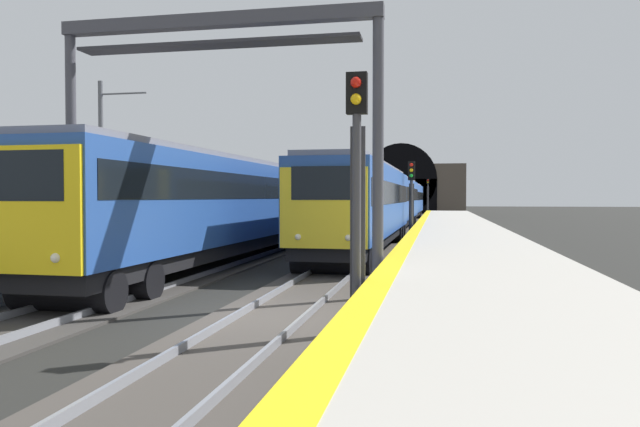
{
  "coord_description": "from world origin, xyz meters",
  "views": [
    {
      "loc": [
        -12.13,
        -3.39,
        2.59
      ],
      "look_at": [
        10.0,
        1.0,
        1.97
      ],
      "focal_mm": 33.53,
      "sensor_mm": 36.0,
      "label": 1
    }
  ],
  "objects_px": {
    "train_main_approaching": "(394,201)",
    "railway_signal_mid": "(411,193)",
    "train_adjacent_platform": "(289,201)",
    "railway_signal_near": "(357,182)",
    "overhead_signal_gantry": "(216,84)",
    "catenary_mast_near": "(102,165)",
    "railway_signal_far": "(428,194)"
  },
  "relations": [
    {
      "from": "railway_signal_near",
      "to": "overhead_signal_gantry",
      "type": "distance_m",
      "value": 6.49
    },
    {
      "from": "train_adjacent_platform",
      "to": "railway_signal_near",
      "type": "distance_m",
      "value": 22.01
    },
    {
      "from": "railway_signal_mid",
      "to": "train_main_approaching",
      "type": "bearing_deg",
      "value": -171.51
    },
    {
      "from": "train_main_approaching",
      "to": "train_adjacent_platform",
      "type": "height_order",
      "value": "train_adjacent_platform"
    },
    {
      "from": "train_main_approaching",
      "to": "railway_signal_mid",
      "type": "distance_m",
      "value": 13.07
    },
    {
      "from": "train_main_approaching",
      "to": "catenary_mast_near",
      "type": "distance_m",
      "value": 24.55
    },
    {
      "from": "train_main_approaching",
      "to": "railway_signal_mid",
      "type": "relative_size",
      "value": 12.42
    },
    {
      "from": "overhead_signal_gantry",
      "to": "catenary_mast_near",
      "type": "bearing_deg",
      "value": 43.42
    },
    {
      "from": "train_adjacent_platform",
      "to": "catenary_mast_near",
      "type": "bearing_deg",
      "value": -43.38
    },
    {
      "from": "train_main_approaching",
      "to": "catenary_mast_near",
      "type": "bearing_deg",
      "value": -27.7
    },
    {
      "from": "train_main_approaching",
      "to": "railway_signal_mid",
      "type": "bearing_deg",
      "value": 9.06
    },
    {
      "from": "railway_signal_mid",
      "to": "railway_signal_far",
      "type": "relative_size",
      "value": 0.88
    },
    {
      "from": "train_adjacent_platform",
      "to": "catenary_mast_near",
      "type": "distance_m",
      "value": 10.07
    },
    {
      "from": "catenary_mast_near",
      "to": "overhead_signal_gantry",
      "type": "bearing_deg",
      "value": -136.58
    },
    {
      "from": "railway_signal_far",
      "to": "train_adjacent_platform",
      "type": "bearing_deg",
      "value": -6.87
    },
    {
      "from": "railway_signal_far",
      "to": "overhead_signal_gantry",
      "type": "distance_m",
      "value": 71.93
    },
    {
      "from": "railway_signal_near",
      "to": "train_adjacent_platform",
      "type": "bearing_deg",
      "value": -162.51
    },
    {
      "from": "railway_signal_mid",
      "to": "overhead_signal_gantry",
      "type": "distance_m",
      "value": 19.13
    },
    {
      "from": "train_adjacent_platform",
      "to": "railway_signal_mid",
      "type": "xyz_separation_m",
      "value": [
        1.53,
        -6.61,
        0.44
      ]
    },
    {
      "from": "train_adjacent_platform",
      "to": "railway_signal_far",
      "type": "xyz_separation_m",
      "value": [
        54.85,
        -6.61,
        0.69
      ]
    },
    {
      "from": "train_adjacent_platform",
      "to": "railway_signal_far",
      "type": "height_order",
      "value": "railway_signal_far"
    },
    {
      "from": "railway_signal_mid",
      "to": "catenary_mast_near",
      "type": "distance_m",
      "value": 16.11
    },
    {
      "from": "railway_signal_far",
      "to": "railway_signal_mid",
      "type": "bearing_deg",
      "value": 0.0
    },
    {
      "from": "train_adjacent_platform",
      "to": "overhead_signal_gantry",
      "type": "distance_m",
      "value": 17.37
    },
    {
      "from": "train_adjacent_platform",
      "to": "railway_signal_mid",
      "type": "height_order",
      "value": "train_adjacent_platform"
    },
    {
      "from": "overhead_signal_gantry",
      "to": "train_main_approaching",
      "type": "bearing_deg",
      "value": -4.27
    },
    {
      "from": "train_main_approaching",
      "to": "overhead_signal_gantry",
      "type": "xyz_separation_m",
      "value": [
        -31.35,
        2.34,
        3.24
      ]
    },
    {
      "from": "train_adjacent_platform",
      "to": "catenary_mast_near",
      "type": "xyz_separation_m",
      "value": [
        -7.12,
        6.92,
        1.69
      ]
    },
    {
      "from": "train_main_approaching",
      "to": "train_adjacent_platform",
      "type": "relative_size",
      "value": 1.35
    },
    {
      "from": "train_adjacent_platform",
      "to": "railway_signal_far",
      "type": "bearing_deg",
      "value": 173.9
    },
    {
      "from": "railway_signal_far",
      "to": "catenary_mast_near",
      "type": "relative_size",
      "value": 0.66
    },
    {
      "from": "railway_signal_mid",
      "to": "railway_signal_far",
      "type": "height_order",
      "value": "railway_signal_far"
    }
  ]
}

